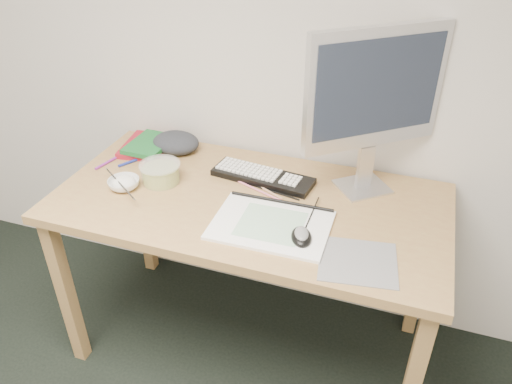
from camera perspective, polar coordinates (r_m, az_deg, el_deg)
desk at (r=1.83m, az=-0.80°, el=-2.96°), size 1.40×0.70×0.75m
mousepad at (r=1.54m, az=11.57°, el=-7.79°), size 0.26×0.24×0.00m
sketchpad at (r=1.65m, az=1.72°, el=-3.80°), size 0.39×0.28×0.01m
keyboard at (r=1.89m, az=0.78°, el=1.75°), size 0.40×0.17×0.02m
monitor at (r=1.73m, az=13.45°, el=10.91°), size 0.41×0.35×0.59m
mouse at (r=1.58m, az=5.22°, el=-4.79°), size 0.10×0.12×0.04m
rice_bowl at (r=1.90m, az=-14.86°, el=0.90°), size 0.13×0.13×0.04m
chopsticks at (r=1.86m, az=-15.28°, el=0.94°), size 0.22×0.17×0.02m
fruit_tub at (r=1.90m, az=-10.86°, el=2.16°), size 0.19×0.19×0.07m
book_red at (r=2.16m, az=-12.49°, el=5.19°), size 0.20×0.25×0.02m
book_green at (r=2.13m, az=-12.05°, el=5.38°), size 0.16×0.22×0.02m
cloth_lump at (r=2.11m, az=-9.15°, el=5.58°), size 0.20×0.18×0.07m
pencil_pink at (r=1.82m, az=0.32°, el=0.16°), size 0.19×0.08×0.01m
pencil_tan at (r=1.84m, az=0.79°, el=0.44°), size 0.18×0.10×0.01m
pencil_black at (r=1.81m, az=2.55°, el=-0.15°), size 0.17×0.04×0.01m
marker_blue at (r=2.07m, az=-13.98°, el=3.42°), size 0.07×0.11×0.01m
marker_orange at (r=2.08m, az=-12.17°, el=3.91°), size 0.02×0.14×0.01m
marker_purple at (r=2.09m, az=-16.68°, el=3.24°), size 0.04×0.12×0.01m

